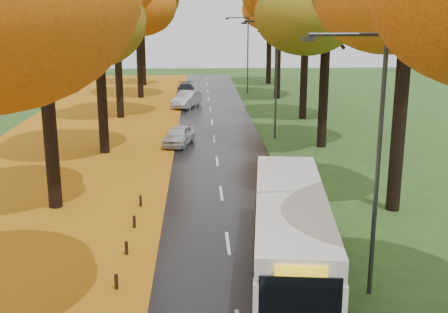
{
  "coord_description": "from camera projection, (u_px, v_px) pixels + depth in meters",
  "views": [
    {
      "loc": [
        -1.05,
        -7.64,
        8.51
      ],
      "look_at": [
        0.0,
        15.18,
        2.6
      ],
      "focal_mm": 45.0,
      "sensor_mm": 36.0,
      "label": 1
    }
  ],
  "objects": [
    {
      "name": "car_white",
      "position": [
        179.0,
        136.0,
        36.62
      ],
      "size": [
        2.37,
        3.92,
        1.25
      ],
      "primitive_type": "imported",
      "rotation": [
        0.0,
        0.0,
        -0.26
      ],
      "color": "silver",
      "rests_on": "road"
    },
    {
      "name": "leaf_drift",
      "position": [
        166.0,
        157.0,
        33.6
      ],
      "size": [
        0.9,
        90.0,
        0.01
      ],
      "primitive_type": "cube",
      "color": "#B77712",
      "rests_on": "road"
    },
    {
      "name": "bus",
      "position": [
        290.0,
        231.0,
        18.6
      ],
      "size": [
        3.48,
        10.38,
        2.68
      ],
      "rotation": [
        0.0,
        0.0,
        -0.11
      ],
      "color": "#490B0F",
      "rests_on": "road"
    },
    {
      "name": "road",
      "position": [
        217.0,
        157.0,
        33.74
      ],
      "size": [
        6.5,
        90.0,
        0.04
      ],
      "primitive_type": "cube",
      "color": "black",
      "rests_on": "ground"
    },
    {
      "name": "car_dark",
      "position": [
        186.0,
        90.0,
        57.85
      ],
      "size": [
        1.88,
        4.47,
        1.29
      ],
      "primitive_type": "imported",
      "rotation": [
        0.0,
        0.0,
        0.02
      ],
      "color": "black",
      "rests_on": "road"
    },
    {
      "name": "streetlamp_mid",
      "position": [
        273.0,
        70.0,
        37.57
      ],
      "size": [
        2.45,
        0.18,
        8.0
      ],
      "color": "#333538",
      "rests_on": "ground"
    },
    {
      "name": "leaf_verge",
      "position": [
        65.0,
        159.0,
        33.34
      ],
      "size": [
        12.0,
        90.0,
        0.02
      ],
      "primitive_type": "cube",
      "color": "#9B540E",
      "rests_on": "ground"
    },
    {
      "name": "streetlamp_near",
      "position": [
        371.0,
        146.0,
        16.3
      ],
      "size": [
        2.45,
        0.18,
        8.0
      ],
      "color": "#333538",
      "rests_on": "ground"
    },
    {
      "name": "car_silver",
      "position": [
        187.0,
        99.0,
        51.17
      ],
      "size": [
        2.89,
        4.62,
        1.44
      ],
      "primitive_type": "imported",
      "rotation": [
        0.0,
        0.0,
        -0.34
      ],
      "color": "#94969B",
      "rests_on": "road"
    },
    {
      "name": "streetlamp_far",
      "position": [
        245.0,
        49.0,
        58.85
      ],
      "size": [
        2.45,
        0.18,
        8.0
      ],
      "color": "#333538",
      "rests_on": "ground"
    },
    {
      "name": "centre_line",
      "position": [
        217.0,
        157.0,
        33.73
      ],
      "size": [
        0.12,
        90.0,
        0.01
      ],
      "primitive_type": "cube",
      "color": "silver",
      "rests_on": "road"
    }
  ]
}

